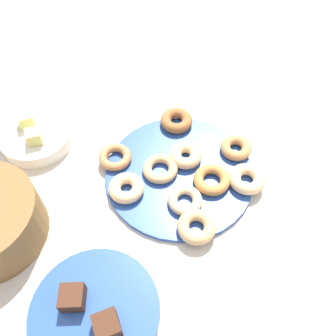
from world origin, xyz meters
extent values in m
plane|color=beige|center=(0.00, 0.00, 0.00)|extent=(2.40, 2.40, 0.00)
cylinder|color=#284C9E|center=(0.00, 0.00, 0.01)|extent=(0.37, 0.37, 0.01)
torus|color=#B27547|center=(0.09, 0.14, 0.02)|extent=(0.11, 0.11, 0.02)
torus|color=#995B2D|center=(0.15, -0.05, 0.03)|extent=(0.11, 0.11, 0.03)
torus|color=#EABC84|center=(0.03, -0.03, 0.03)|extent=(0.12, 0.12, 0.03)
torus|color=tan|center=(-0.16, 0.02, 0.03)|extent=(0.12, 0.12, 0.03)
torus|color=#C6844C|center=(0.02, -0.16, 0.03)|extent=(0.09, 0.09, 0.03)
torus|color=#EABC84|center=(-0.08, -0.14, 0.03)|extent=(0.12, 0.12, 0.03)
torus|color=#BC7A3D|center=(-0.06, -0.06, 0.02)|extent=(0.12, 0.12, 0.02)
torus|color=tan|center=(0.02, 0.04, 0.02)|extent=(0.12, 0.12, 0.02)
torus|color=#EABC84|center=(-0.09, 0.02, 0.02)|extent=(0.11, 0.11, 0.02)
torus|color=#EABC84|center=(-0.01, 0.14, 0.03)|extent=(0.11, 0.11, 0.03)
cylinder|color=#284C9E|center=(-0.26, 0.27, 0.01)|extent=(0.26, 0.26, 0.02)
cube|color=#472819|center=(-0.30, 0.25, 0.04)|extent=(0.05, 0.05, 0.04)
cube|color=#472819|center=(-0.23, 0.30, 0.04)|extent=(0.06, 0.06, 0.04)
cylinder|color=silver|center=(0.22, 0.32, 0.02)|extent=(0.19, 0.19, 0.04)
cube|color=#DBD67A|center=(0.19, 0.32, 0.06)|extent=(0.04, 0.04, 0.04)
cube|color=#DBD67A|center=(0.26, 0.34, 0.06)|extent=(0.04, 0.04, 0.04)
camera|label=1|loc=(-0.47, 0.19, 0.73)|focal=37.59mm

